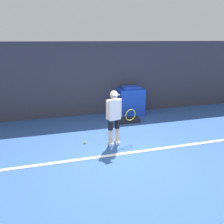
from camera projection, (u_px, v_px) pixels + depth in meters
name	position (u px, v px, depth m)	size (l,w,h in m)	color
ground_plane	(125.00, 159.00, 5.53)	(24.00, 24.00, 0.00)	#2D5193
back_wall	(96.00, 79.00, 8.43)	(24.00, 0.10, 2.81)	#383842
court_baseline	(122.00, 154.00, 5.76)	(21.60, 0.10, 0.01)	white
tennis_player	(114.00, 116.00, 6.05)	(0.94, 0.37, 1.58)	beige
tennis_ball	(85.00, 142.00, 6.34)	(0.07, 0.07, 0.07)	#D1E533
covered_chair	(131.00, 101.00, 8.63)	(0.99, 0.65, 1.15)	blue
equipment_bag	(129.00, 120.00, 7.96)	(0.78, 0.31, 0.15)	black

